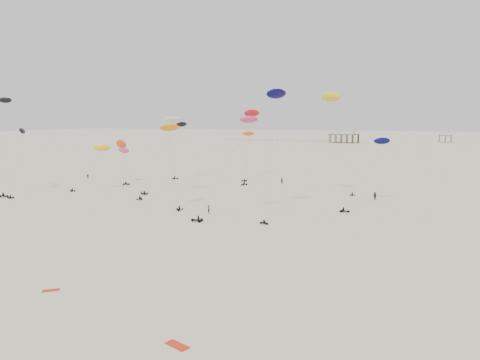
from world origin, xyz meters
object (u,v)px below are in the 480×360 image
at_px(pavilion_small, 445,138).
at_px(rig_8, 97,155).
at_px(rig_4, 172,146).
at_px(pavilion_main, 344,137).
at_px(spectator_0, 209,213).

bearing_deg(pavilion_small, rig_8, -111.08).
bearing_deg(rig_8, rig_4, -91.76).
relative_size(pavilion_main, pavilion_small, 2.33).
height_order(pavilion_main, rig_4, rig_4).
bearing_deg(pavilion_main, pavilion_small, 23.20).
relative_size(pavilion_main, spectator_0, 10.90).
height_order(rig_4, rig_8, rig_4).
bearing_deg(pavilion_main, rig_8, -98.29).
height_order(pavilion_main, pavilion_small, pavilion_main).
xyz_separation_m(pavilion_small, rig_8, (-105.47, -273.56, 5.76)).
xyz_separation_m(pavilion_main, pavilion_small, (70.00, 30.00, -0.74)).
height_order(pavilion_small, rig_8, rig_8).
distance_m(pavilion_main, rig_8, 246.18).
bearing_deg(rig_4, pavilion_main, -106.11).
distance_m(pavilion_small, rig_4, 299.33).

